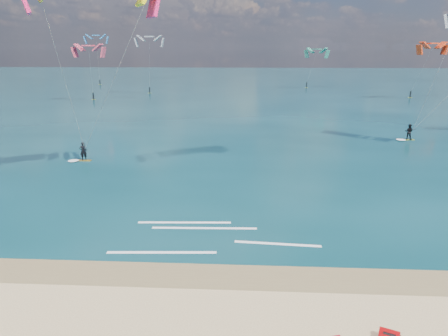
{
  "coord_description": "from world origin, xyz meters",
  "views": [
    {
      "loc": [
        3.65,
        -13.87,
        10.56
      ],
      "look_at": [
        2.49,
        8.0,
        3.9
      ],
      "focal_mm": 32.0,
      "sensor_mm": 36.0,
      "label": 1
    }
  ],
  "objects": [
    {
      "name": "sea",
      "position": [
        0.0,
        104.0,
        0.02
      ],
      "size": [
        320.0,
        200.0,
        0.04
      ],
      "primitive_type": "cube",
      "color": "#0A323A",
      "rests_on": "ground"
    },
    {
      "name": "shoreline_foam",
      "position": [
        1.35,
        7.11,
        0.04
      ],
      "size": [
        11.61,
        4.38,
        0.01
      ],
      "color": "white",
      "rests_on": "ground"
    },
    {
      "name": "kitesurfer_main",
      "position": [
        -9.26,
        18.64,
        8.64
      ],
      "size": [
        12.84,
        10.61,
        17.14
      ],
      "rotation": [
        0.0,
        0.0,
        -0.03
      ],
      "color": "gold",
      "rests_on": "sea"
    },
    {
      "name": "ground",
      "position": [
        0.0,
        40.0,
        0.0
      ],
      "size": [
        320.0,
        320.0,
        0.0
      ],
      "primitive_type": "plane",
      "color": "tan",
      "rests_on": "ground"
    },
    {
      "name": "distant_kites",
      "position": [
        -5.84,
        81.26,
        5.92
      ],
      "size": [
        84.24,
        36.4,
        13.6
      ],
      "color": "#30866E",
      "rests_on": "ground"
    },
    {
      "name": "wet_sand_strip",
      "position": [
        0.0,
        3.0,
        0.0
      ],
      "size": [
        320.0,
        2.4,
        0.01
      ],
      "primitive_type": "cube",
      "color": "brown",
      "rests_on": "ground"
    }
  ]
}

